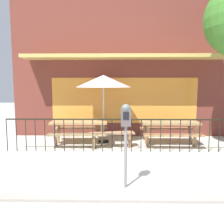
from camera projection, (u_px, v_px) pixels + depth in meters
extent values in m
plane|color=#B2B1A8|center=(131.00, 182.00, 4.68)|extent=(40.00, 40.00, 0.00)
cube|color=#49271D|center=(124.00, 134.00, 9.16)|extent=(8.36, 0.54, 0.01)
cube|color=brown|center=(124.00, 69.00, 8.85)|extent=(8.36, 0.50, 5.10)
cube|color=orange|center=(124.00, 101.00, 8.74)|extent=(5.43, 0.02, 1.70)
cube|color=tan|center=(125.00, 57.00, 8.10)|extent=(7.11, 0.92, 0.12)
cube|color=black|center=(127.00, 119.00, 6.70)|extent=(7.02, 0.04, 0.04)
cylinder|color=black|center=(7.00, 135.00, 6.82)|extent=(0.02, 0.02, 0.95)
cylinder|color=black|center=(16.00, 135.00, 6.81)|extent=(0.02, 0.02, 0.95)
cylinder|color=black|center=(26.00, 135.00, 6.81)|extent=(0.02, 0.02, 0.95)
cylinder|color=black|center=(35.00, 135.00, 6.80)|extent=(0.02, 0.02, 0.95)
cylinder|color=black|center=(45.00, 135.00, 6.80)|extent=(0.02, 0.02, 0.95)
cylinder|color=black|center=(55.00, 135.00, 6.79)|extent=(0.02, 0.02, 0.95)
cylinder|color=black|center=(64.00, 135.00, 6.79)|extent=(0.02, 0.02, 0.95)
cylinder|color=black|center=(74.00, 135.00, 6.78)|extent=(0.02, 0.02, 0.95)
cylinder|color=black|center=(83.00, 135.00, 6.78)|extent=(0.02, 0.02, 0.95)
cylinder|color=black|center=(93.00, 135.00, 6.77)|extent=(0.02, 0.02, 0.95)
cylinder|color=black|center=(102.00, 136.00, 6.77)|extent=(0.02, 0.02, 0.95)
cylinder|color=black|center=(112.00, 136.00, 6.76)|extent=(0.02, 0.02, 0.95)
cylinder|color=black|center=(122.00, 136.00, 6.76)|extent=(0.02, 0.02, 0.95)
cylinder|color=black|center=(131.00, 136.00, 6.75)|extent=(0.02, 0.02, 0.95)
cylinder|color=black|center=(141.00, 136.00, 6.75)|extent=(0.02, 0.02, 0.95)
cylinder|color=black|center=(151.00, 136.00, 6.74)|extent=(0.02, 0.02, 0.95)
cylinder|color=black|center=(161.00, 136.00, 6.74)|extent=(0.02, 0.02, 0.95)
cylinder|color=black|center=(170.00, 136.00, 6.73)|extent=(0.02, 0.02, 0.95)
cylinder|color=black|center=(180.00, 136.00, 6.73)|extent=(0.02, 0.02, 0.95)
cylinder|color=black|center=(190.00, 136.00, 6.72)|extent=(0.02, 0.02, 0.95)
cylinder|color=black|center=(200.00, 136.00, 6.72)|extent=(0.02, 0.02, 0.95)
cylinder|color=black|center=(209.00, 136.00, 6.71)|extent=(0.02, 0.02, 0.95)
cylinder|color=black|center=(219.00, 136.00, 6.71)|extent=(0.02, 0.02, 0.95)
cube|color=#A67D4C|center=(79.00, 122.00, 7.55)|extent=(1.82, 0.81, 0.07)
cube|color=#997F54|center=(77.00, 135.00, 7.04)|extent=(1.81, 0.31, 0.05)
cube|color=#A37854|center=(81.00, 128.00, 8.13)|extent=(1.81, 0.31, 0.05)
cube|color=#866547|center=(55.00, 135.00, 7.30)|extent=(0.08, 0.35, 0.78)
cube|color=olive|center=(59.00, 132.00, 7.86)|extent=(0.08, 0.35, 0.78)
cube|color=brown|center=(102.00, 135.00, 7.32)|extent=(0.08, 0.35, 0.78)
cube|color=olive|center=(102.00, 131.00, 7.87)|extent=(0.08, 0.35, 0.78)
cube|color=#98794D|center=(170.00, 122.00, 7.48)|extent=(1.81, 0.78, 0.07)
cube|color=#A27046|center=(173.00, 135.00, 6.97)|extent=(1.80, 0.28, 0.05)
cube|color=#A7734D|center=(166.00, 128.00, 8.06)|extent=(1.80, 0.28, 0.05)
cube|color=olive|center=(148.00, 135.00, 7.27)|extent=(0.07, 0.35, 0.78)
cube|color=#8D5C3F|center=(146.00, 132.00, 7.82)|extent=(0.07, 0.35, 0.78)
cube|color=olive|center=(195.00, 136.00, 7.23)|extent=(0.07, 0.35, 0.78)
cube|color=olive|center=(190.00, 132.00, 7.78)|extent=(0.07, 0.35, 0.78)
cylinder|color=black|center=(104.00, 141.00, 7.92)|extent=(0.36, 0.36, 0.05)
cylinder|color=#AFB7B6|center=(103.00, 110.00, 7.80)|extent=(0.04, 0.04, 2.21)
cone|color=beige|center=(103.00, 81.00, 7.68)|extent=(1.82, 1.82, 0.40)
cube|color=#987250|center=(112.00, 133.00, 7.19)|extent=(1.44, 0.59, 0.06)
cube|color=olive|center=(94.00, 141.00, 7.12)|extent=(0.08, 0.29, 0.45)
cube|color=olive|center=(129.00, 140.00, 7.32)|extent=(0.08, 0.29, 0.45)
cylinder|color=slate|center=(126.00, 157.00, 4.38)|extent=(0.06, 0.06, 1.19)
cube|color=#514849|center=(126.00, 117.00, 4.29)|extent=(0.18, 0.14, 0.33)
sphere|color=#4C5450|center=(126.00, 109.00, 4.27)|extent=(0.17, 0.17, 0.17)
cube|color=black|center=(126.00, 116.00, 4.21)|extent=(0.11, 0.01, 0.14)
cube|color=gray|center=(134.00, 201.00, 3.94)|extent=(11.70, 0.20, 0.11)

